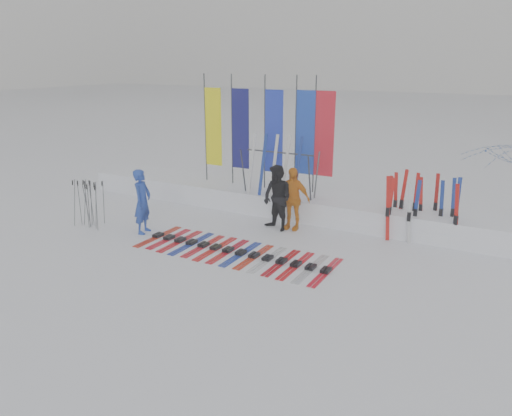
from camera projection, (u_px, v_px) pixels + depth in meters
The scene contains 10 objects.
ground at pixel (210, 273), 10.22m from camera, with size 120.00×120.00×0.00m, color white.
snow_bank at pixel (301, 204), 13.99m from camera, with size 14.00×1.60×0.60m, color white.
person_blue at pixel (142, 201), 12.38m from camera, with size 0.59×0.39×1.62m, color #1B3BA2.
person_black at pixel (277, 198), 12.58m from camera, with size 0.81×0.63×1.67m, color black.
person_yellow at pixel (292, 199), 12.66m from camera, with size 0.94×0.39×1.61m, color orange.
ski_row at pixel (235, 252), 11.26m from camera, with size 4.57×1.67×0.07m.
pole_cluster at pixel (89, 204), 12.89m from camera, with size 0.82×0.55×1.26m.
feather_flags at pixel (269, 131), 14.12m from camera, with size 4.03×0.26×3.20m.
ski_rack at pixel (279, 167), 13.58m from camera, with size 2.04×0.80×1.23m.
upright_skis at pixel (419, 208), 12.00m from camera, with size 1.69×1.12×1.68m.
Camera 1 is at (5.38, -7.77, 4.22)m, focal length 35.00 mm.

